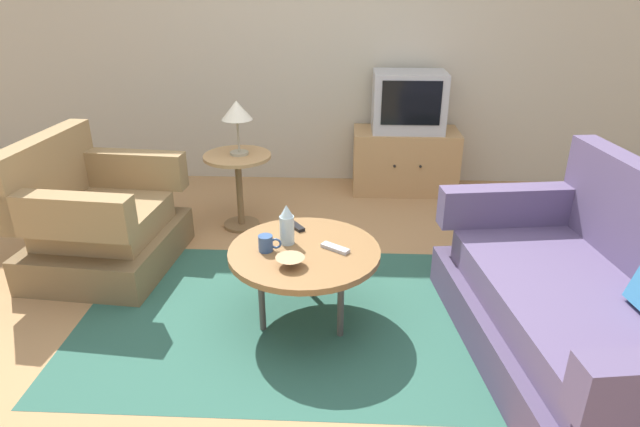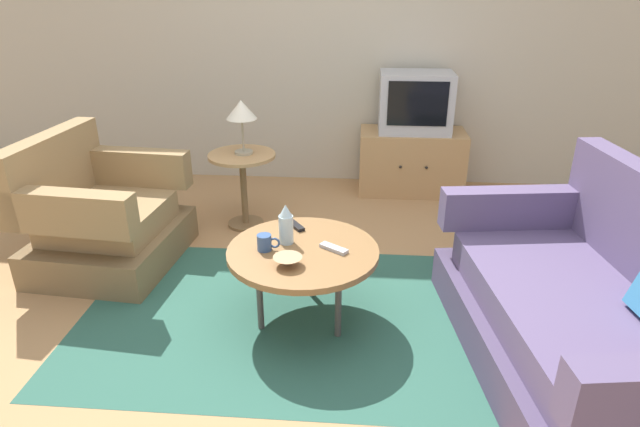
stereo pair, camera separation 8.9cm
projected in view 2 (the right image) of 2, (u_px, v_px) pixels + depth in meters
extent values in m
plane|color=#AD7F51|center=(292.00, 309.00, 3.19)|extent=(16.00, 16.00, 0.00)
cube|color=#BCB29E|center=(321.00, 32.00, 4.73)|extent=(9.00, 0.12, 2.70)
cube|color=#2D5B4C|center=(304.00, 316.00, 3.12)|extent=(2.59, 1.59, 0.00)
cube|color=brown|center=(114.00, 245.00, 3.68)|extent=(0.92, 1.02, 0.24)
cube|color=#93754C|center=(109.00, 218.00, 3.59)|extent=(0.75, 0.73, 0.18)
cube|color=#93754C|center=(52.00, 169.00, 3.51)|extent=(0.22, 0.96, 0.46)
cube|color=#93754C|center=(67.00, 212.00, 3.14)|extent=(0.84, 0.21, 0.26)
cube|color=#93754C|center=(133.00, 167.00, 3.87)|extent=(0.84, 0.21, 0.26)
cube|color=#4B3E5C|center=(565.00, 346.00, 2.69)|extent=(1.14, 1.80, 0.24)
cube|color=#5B4C70|center=(574.00, 311.00, 2.60)|extent=(0.96, 1.51, 0.18)
cube|color=#5B4C70|center=(518.00, 208.00, 3.22)|extent=(0.94, 0.26, 0.24)
cylinder|color=olive|center=(303.00, 252.00, 2.95)|extent=(0.84, 0.84, 0.04)
cylinder|color=#4C4742|center=(309.00, 264.00, 3.27)|extent=(0.04, 0.04, 0.41)
cylinder|color=#4C4742|center=(260.00, 297.00, 2.94)|extent=(0.04, 0.04, 0.41)
cylinder|color=#4C4742|center=(338.00, 304.00, 2.88)|extent=(0.04, 0.04, 0.41)
cylinder|color=tan|center=(242.00, 155.00, 4.02)|extent=(0.51, 0.51, 0.02)
cylinder|color=brown|center=(244.00, 192.00, 4.15)|extent=(0.05, 0.05, 0.56)
cylinder|color=brown|center=(246.00, 223.00, 4.26)|extent=(0.28, 0.28, 0.02)
cube|color=tan|center=(411.00, 162.00, 4.82)|extent=(0.92, 0.45, 0.56)
sphere|color=black|center=(400.00, 167.00, 4.60)|extent=(0.02, 0.02, 0.02)
sphere|color=black|center=(426.00, 168.00, 4.58)|extent=(0.02, 0.02, 0.02)
cube|color=#B7B7BC|center=(415.00, 102.00, 4.60)|extent=(0.62, 0.40, 0.51)
cube|color=black|center=(418.00, 104.00, 4.41)|extent=(0.49, 0.01, 0.37)
cylinder|color=#9E937A|center=(244.00, 152.00, 4.02)|extent=(0.14, 0.14, 0.02)
cylinder|color=#9E937A|center=(243.00, 135.00, 3.97)|extent=(0.02, 0.02, 0.25)
cone|color=beige|center=(241.00, 109.00, 3.89)|extent=(0.22, 0.22, 0.14)
cylinder|color=silver|center=(286.00, 229.00, 2.98)|extent=(0.08, 0.08, 0.16)
cone|color=silver|center=(286.00, 210.00, 2.93)|extent=(0.07, 0.07, 0.07)
cylinder|color=#335184|center=(264.00, 242.00, 2.91)|extent=(0.08, 0.08, 0.09)
torus|color=#335184|center=(274.00, 243.00, 2.91)|extent=(0.06, 0.01, 0.06)
cone|color=tan|center=(288.00, 261.00, 2.77)|extent=(0.15, 0.15, 0.05)
cube|color=black|center=(296.00, 226.00, 3.19)|extent=(0.12, 0.15, 0.02)
cube|color=#B2B2B7|center=(334.00, 248.00, 2.92)|extent=(0.16, 0.13, 0.02)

